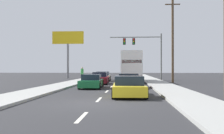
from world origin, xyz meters
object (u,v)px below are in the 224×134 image
car_yellow (129,87)px  traffic_signal_mast (140,45)px  roadside_billboard (68,43)px  box_truck (131,65)px  car_orange (129,81)px  utility_pole_mid (173,40)px  car_green (92,82)px  pedestrian_near_corner (82,74)px  car_tan (103,77)px  car_maroon (100,78)px

car_yellow → traffic_signal_mast: size_ratio=0.54×
traffic_signal_mast → roadside_billboard: roadside_billboard is taller
box_truck → car_yellow: 16.91m
car_yellow → traffic_signal_mast: bearing=85.8°
box_truck → roadside_billboard: roadside_billboard is taller
traffic_signal_mast → box_truck: bearing=-102.7°
car_orange → utility_pole_mid: 10.82m
traffic_signal_mast → roadside_billboard: (-12.15, 4.29, 0.81)m
car_yellow → utility_pole_mid: size_ratio=0.42×
car_green → pedestrian_near_corner: 11.44m
traffic_signal_mast → car_tan: bearing=-140.4°
car_yellow → roadside_billboard: 30.09m
car_maroon → car_orange: (3.15, -5.27, -0.02)m
car_tan → box_truck: size_ratio=0.48×
car_tan → pedestrian_near_corner: bearing=-151.6°
car_green → car_orange: size_ratio=0.98×
utility_pole_mid → car_tan: bearing=158.5°
roadside_billboard → car_yellow: bearing=-69.3°
car_maroon → utility_pole_mid: (8.45, 2.97, 4.57)m
car_green → utility_pole_mid: utility_pole_mid is taller
car_tan → car_maroon: bearing=-87.1°
car_green → car_yellow: car_yellow is taller
car_orange → car_yellow: bearing=-89.8°
car_orange → traffic_signal_mast: bearing=83.8°
box_truck → car_yellow: (-0.23, -16.84, -1.58)m
car_maroon → utility_pole_mid: size_ratio=0.47×
car_green → box_truck: 10.91m
car_green → roadside_billboard: (-7.21, 21.08, 5.48)m
car_orange → pedestrian_near_corner: size_ratio=2.66×
car_orange → roadside_billboard: bearing=117.2°
car_maroon → car_orange: car_maroon is taller
pedestrian_near_corner → car_tan: bearing=28.4°
car_tan → utility_pole_mid: bearing=-21.5°
car_yellow → utility_pole_mid: utility_pole_mid is taller
box_truck → utility_pole_mid: size_ratio=0.88×
car_yellow → car_orange: bearing=90.2°
car_orange → utility_pole_mid: bearing=57.2°
box_truck → roadside_billboard: bearing=134.5°
utility_pole_mid → roadside_billboard: (-15.72, 12.04, 0.87)m
roadside_billboard → utility_pole_mid: bearing=-37.5°
car_orange → car_maroon: bearing=120.9°
traffic_signal_mast → utility_pole_mid: 8.54m
car_tan → car_yellow: bearing=-79.6°
car_yellow → utility_pole_mid: bearing=71.3°
car_green → box_truck: (3.46, 10.22, 1.58)m
car_tan → car_yellow: car_tan is taller
traffic_signal_mast → pedestrian_near_corner: bearing=-143.8°
utility_pole_mid → pedestrian_near_corner: 12.29m
car_tan → car_orange: car_tan is taller
car_green → box_truck: bearing=71.3°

